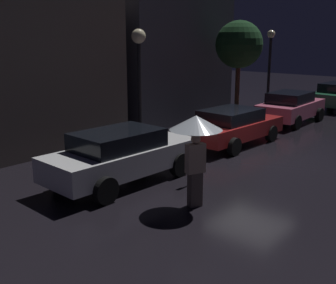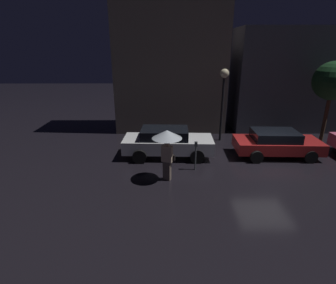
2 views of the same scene
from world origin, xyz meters
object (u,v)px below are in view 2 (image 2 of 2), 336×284
(pedestrian_with_umbrella, at_px, (167,140))
(street_lamp_near, at_px, (224,87))
(parked_car_red, at_px, (277,143))
(parking_meter, at_px, (196,153))
(parked_car_white, at_px, (167,142))

(pedestrian_with_umbrella, xyz_separation_m, street_lamp_near, (3.15, 4.93, 1.35))
(parked_car_red, bearing_deg, parking_meter, -157.23)
(parked_car_red, distance_m, parking_meter, 4.51)
(parking_meter, bearing_deg, parked_car_red, 20.64)
(parked_car_white, xyz_separation_m, street_lamp_near, (3.13, 2.43, 2.33))
(parked_car_red, xyz_separation_m, street_lamp_near, (-2.33, 2.41, 2.41))
(parked_car_white, height_order, pedestrian_with_umbrella, pedestrian_with_umbrella)
(pedestrian_with_umbrella, distance_m, street_lamp_near, 6.00)
(parking_meter, bearing_deg, street_lamp_near, 64.68)
(parking_meter, bearing_deg, parked_car_white, 128.32)
(pedestrian_with_umbrella, bearing_deg, parked_car_red, 46.73)
(parked_car_white, height_order, street_lamp_near, street_lamp_near)
(parking_meter, bearing_deg, pedestrian_with_umbrella, -143.73)
(parked_car_red, relative_size, pedestrian_with_umbrella, 1.96)
(parked_car_white, xyz_separation_m, parking_meter, (1.24, -1.57, 0.06))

